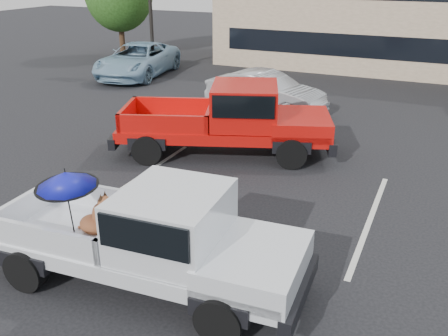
{
  "coord_description": "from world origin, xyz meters",
  "views": [
    {
      "loc": [
        4.07,
        -8.24,
        5.31
      ],
      "look_at": [
        0.09,
        0.58,
        1.3
      ],
      "focal_mm": 40.0,
      "sensor_mm": 36.0,
      "label": 1
    }
  ],
  "objects_px": {
    "silver_pickup": "(160,234)",
    "red_pickup": "(238,117)",
    "blue_suv": "(138,60)",
    "silver_sedan": "(265,92)"
  },
  "relations": [
    {
      "from": "silver_sedan",
      "to": "blue_suv",
      "type": "height_order",
      "value": "blue_suv"
    },
    {
      "from": "silver_pickup",
      "to": "red_pickup",
      "type": "bearing_deg",
      "value": 98.28
    },
    {
      "from": "red_pickup",
      "to": "blue_suv",
      "type": "relative_size",
      "value": 1.17
    },
    {
      "from": "red_pickup",
      "to": "silver_sedan",
      "type": "height_order",
      "value": "red_pickup"
    },
    {
      "from": "blue_suv",
      "to": "silver_pickup",
      "type": "bearing_deg",
      "value": -63.71
    },
    {
      "from": "silver_pickup",
      "to": "red_pickup",
      "type": "relative_size",
      "value": 0.86
    },
    {
      "from": "silver_pickup",
      "to": "silver_sedan",
      "type": "xyz_separation_m",
      "value": [
        -2.16,
        11.24,
        -0.3
      ]
    },
    {
      "from": "red_pickup",
      "to": "silver_pickup",
      "type": "bearing_deg",
      "value": -98.53
    },
    {
      "from": "silver_pickup",
      "to": "blue_suv",
      "type": "relative_size",
      "value": 1.01
    },
    {
      "from": "blue_suv",
      "to": "silver_sedan",
      "type": "bearing_deg",
      "value": -31.7
    }
  ]
}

